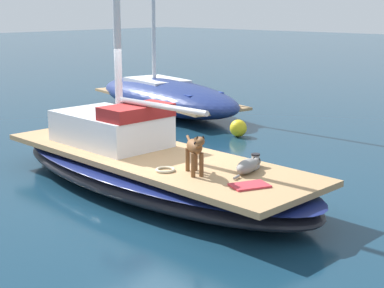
# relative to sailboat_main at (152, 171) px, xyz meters

# --- Properties ---
(ground_plane) EXTENTS (120.00, 120.00, 0.00)m
(ground_plane) POSITION_rel_sailboat_main_xyz_m (0.00, 0.00, -0.34)
(ground_plane) COLOR #143347
(sailboat_main) EXTENTS (2.81, 7.33, 0.66)m
(sailboat_main) POSITION_rel_sailboat_main_xyz_m (0.00, 0.00, 0.00)
(sailboat_main) COLOR black
(sailboat_main) RESTS_ON ground
(cabin_house) EXTENTS (1.49, 2.27, 0.84)m
(cabin_house) POSITION_rel_sailboat_main_xyz_m (0.05, 1.12, 0.67)
(cabin_house) COLOR silver
(cabin_house) RESTS_ON sailboat_main
(dog_brown) EXTENTS (0.58, 0.83, 0.70)m
(dog_brown) POSITION_rel_sailboat_main_xyz_m (-0.42, -1.45, 0.75)
(dog_brown) COLOR brown
(dog_brown) RESTS_ON sailboat_main
(dog_grey) EXTENTS (0.95, 0.39, 0.22)m
(dog_grey) POSITION_rel_sailboat_main_xyz_m (0.25, -1.99, 0.43)
(dog_grey) COLOR gray
(dog_grey) RESTS_ON sailboat_main
(deck_winch) EXTENTS (0.16, 0.16, 0.21)m
(deck_winch) POSITION_rel_sailboat_main_xyz_m (0.64, -1.85, 0.42)
(deck_winch) COLOR #B7B7BC
(deck_winch) RESTS_ON sailboat_main
(coiled_rope) EXTENTS (0.32, 0.32, 0.04)m
(coiled_rope) POSITION_rel_sailboat_main_xyz_m (-0.60, -0.97, 0.35)
(coiled_rope) COLOR beige
(coiled_rope) RESTS_ON sailboat_main
(deck_towel) EXTENTS (0.66, 0.56, 0.03)m
(deck_towel) POSITION_rel_sailboat_main_xyz_m (-0.33, -2.47, 0.34)
(deck_towel) COLOR #C6333D
(deck_towel) RESTS_ON sailboat_main
(moored_boat_starboard_side) EXTENTS (3.85, 7.11, 7.80)m
(moored_boat_starboard_side) POSITION_rel_sailboat_main_xyz_m (5.70, 5.40, 0.22)
(moored_boat_starboard_side) COLOR navy
(moored_boat_starboard_side) RESTS_ON ground
(mooring_buoy) EXTENTS (0.44, 0.44, 0.44)m
(mooring_buoy) POSITION_rel_sailboat_main_xyz_m (4.52, 1.57, -0.12)
(mooring_buoy) COLOR yellow
(mooring_buoy) RESTS_ON ground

